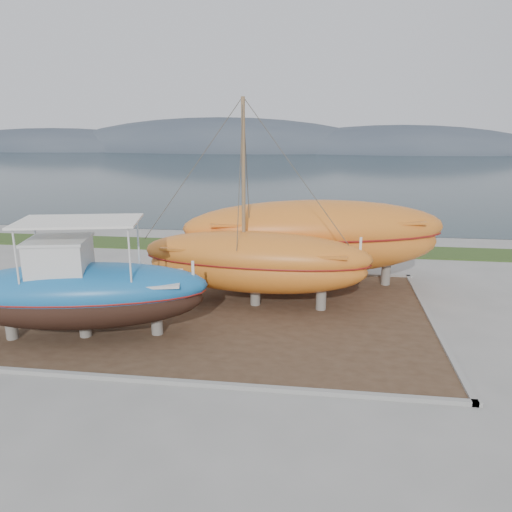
% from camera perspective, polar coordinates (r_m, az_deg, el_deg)
% --- Properties ---
extents(ground, '(140.00, 140.00, 0.00)m').
position_cam_1_polar(ground, '(18.08, -7.83, -11.02)').
color(ground, gray).
rests_on(ground, ground).
extents(dirt_patch, '(18.00, 12.00, 0.06)m').
position_cam_1_polar(dirt_patch, '(21.61, -5.02, -6.35)').
color(dirt_patch, '#422D1E').
rests_on(dirt_patch, ground).
extents(curb_frame, '(18.60, 12.60, 0.15)m').
position_cam_1_polar(curb_frame, '(21.59, -5.03, -6.24)').
color(curb_frame, gray).
rests_on(curb_frame, ground).
extents(grass_strip, '(44.00, 3.00, 0.08)m').
position_cam_1_polar(grass_strip, '(32.40, -0.59, 1.06)').
color(grass_strip, '#284219').
rests_on(grass_strip, ground).
extents(sea, '(260.00, 100.00, 0.04)m').
position_cam_1_polar(sea, '(86.08, 4.73, 9.83)').
color(sea, '#17292E').
rests_on(sea, ground).
extents(mountain_ridge, '(200.00, 36.00, 20.00)m').
position_cam_1_polar(mountain_ridge, '(140.89, 5.99, 11.86)').
color(mountain_ridge, '#333D49').
rests_on(mountain_ridge, ground).
extents(blue_caique, '(9.71, 4.81, 4.47)m').
position_cam_1_polar(blue_caique, '(19.44, -19.40, -2.58)').
color(blue_caique, '#1C6AAE').
rests_on(blue_caique, dirt_patch).
extents(white_dinghy, '(4.45, 2.82, 1.25)m').
position_cam_1_polar(white_dinghy, '(25.09, -16.35, -2.25)').
color(white_dinghy, silver).
rests_on(white_dinghy, dirt_patch).
extents(orange_sailboat, '(10.18, 3.57, 8.83)m').
position_cam_1_polar(orange_sailboat, '(21.10, -0.08, 5.73)').
color(orange_sailboat, orange).
rests_on(orange_sailboat, dirt_patch).
extents(orange_bare_hull, '(13.09, 6.17, 4.13)m').
position_cam_1_polar(orange_bare_hull, '(24.29, 6.68, 1.23)').
color(orange_bare_hull, orange).
rests_on(orange_bare_hull, dirt_patch).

